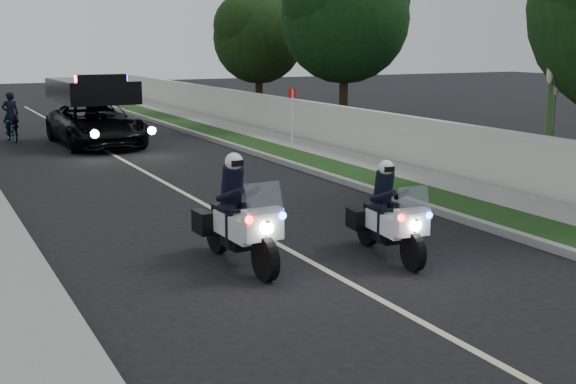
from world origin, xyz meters
name	(u,v)px	position (x,y,z in m)	size (l,w,h in m)	color
ground	(354,286)	(0.00, 0.00, 0.00)	(120.00, 120.00, 0.00)	black
curb_right	(292,164)	(4.10, 10.00, 0.07)	(0.20, 60.00, 0.15)	gray
grass_verge	(313,163)	(4.80, 10.00, 0.08)	(1.20, 60.00, 0.16)	#193814
sidewalk_right	(351,160)	(6.10, 10.00, 0.08)	(1.40, 60.00, 0.16)	gray
property_wall	(379,136)	(7.10, 10.00, 0.75)	(0.22, 60.00, 1.50)	beige
lane_marking	(157,178)	(0.00, 10.00, 0.00)	(0.12, 50.00, 0.01)	#BFB78C
police_moto_left	(239,265)	(-1.13, 1.76, 0.00)	(0.77, 2.19, 1.86)	silver
police_moto_right	(388,257)	(1.32, 1.05, 0.00)	(0.69, 1.96, 1.66)	white
police_suv	(97,145)	(0.03, 17.21, 0.00)	(2.58, 5.57, 2.71)	black
bicycle	(13,141)	(-2.50, 19.69, 0.00)	(0.54, 1.55, 0.81)	black
cyclist	(13,141)	(-2.50, 19.69, 0.00)	(0.58, 0.39, 1.61)	black
sign_post	(292,147)	(6.00, 13.69, 0.00)	(0.33, 0.33, 2.09)	#A8160C
pampas_far	(545,196)	(7.60, 3.61, 0.00)	(1.24, 1.24, 3.55)	#BDB692
tree_right_c	(343,129)	(10.36, 17.51, 0.00)	(5.28, 5.28, 8.80)	black
tree_right_e	(259,116)	(9.60, 24.25, 0.00)	(4.40, 4.40, 7.33)	black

